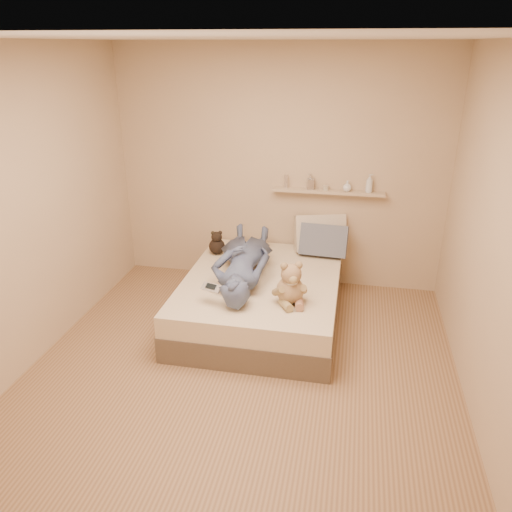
% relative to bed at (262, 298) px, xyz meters
% --- Properties ---
extents(room, '(3.80, 3.80, 3.80)m').
position_rel_bed_xyz_m(room, '(0.00, -0.93, 1.08)').
color(room, '#94704C').
rests_on(room, ground).
extents(bed, '(1.50, 1.90, 0.45)m').
position_rel_bed_xyz_m(bed, '(0.00, 0.00, 0.00)').
color(bed, brown).
rests_on(bed, floor).
extents(game_console, '(0.19, 0.12, 0.06)m').
position_rel_bed_xyz_m(game_console, '(-0.33, -0.60, 0.39)').
color(game_console, silver).
rests_on(game_console, bed).
extents(teddy_bear, '(0.32, 0.33, 0.40)m').
position_rel_bed_xyz_m(teddy_bear, '(0.34, -0.46, 0.39)').
color(teddy_bear, '#9D7E56').
rests_on(teddy_bear, bed).
extents(dark_plush, '(0.17, 0.17, 0.27)m').
position_rel_bed_xyz_m(dark_plush, '(-0.59, 0.50, 0.34)').
color(dark_plush, black).
rests_on(dark_plush, bed).
extents(pillow_cream, '(0.61, 0.43, 0.43)m').
position_rel_bed_xyz_m(pillow_cream, '(0.49, 0.83, 0.43)').
color(pillow_cream, beige).
rests_on(pillow_cream, bed).
extents(pillow_grey, '(0.52, 0.29, 0.37)m').
position_rel_bed_xyz_m(pillow_grey, '(0.55, 0.69, 0.40)').
color(pillow_grey, slate).
rests_on(pillow_grey, bed).
extents(person, '(0.69, 1.54, 0.36)m').
position_rel_bed_xyz_m(person, '(-0.18, -0.00, 0.40)').
color(person, '#495873').
rests_on(person, bed).
extents(wall_shelf, '(1.20, 0.12, 0.03)m').
position_rel_bed_xyz_m(wall_shelf, '(0.55, 0.91, 0.88)').
color(wall_shelf, tan).
rests_on(wall_shelf, wall_back).
extents(shelf_bottles, '(0.94, 0.10, 0.19)m').
position_rel_bed_xyz_m(shelf_bottles, '(0.65, 0.91, 0.97)').
color(shelf_bottles, white).
rests_on(shelf_bottles, wall_shelf).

